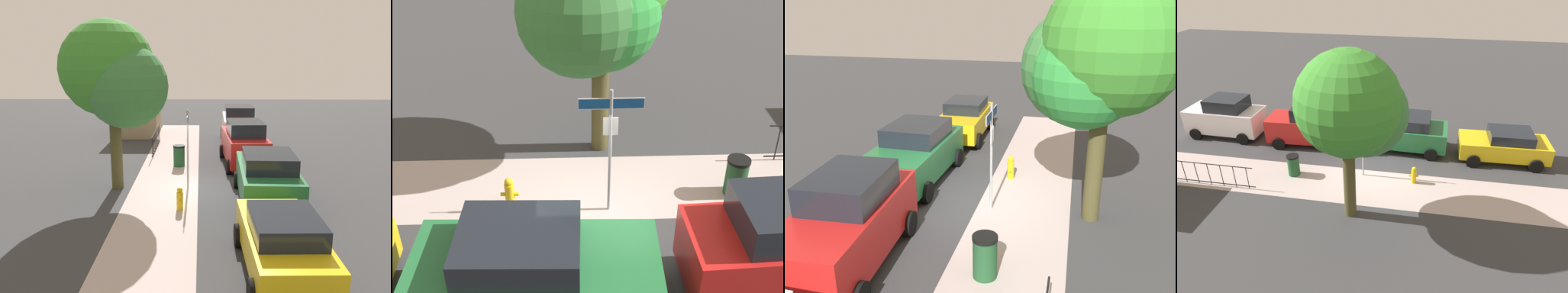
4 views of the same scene
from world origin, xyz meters
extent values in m
plane|color=#38383A|center=(0.00, 0.00, 0.00)|extent=(60.00, 60.00, 0.00)
cube|color=#B5A39F|center=(2.00, 1.30, 0.00)|extent=(24.00, 2.60, 0.00)
cylinder|color=#9EA0A5|center=(0.30, 0.40, 1.53)|extent=(0.07, 0.07, 3.06)
cube|color=#144799|center=(0.30, 0.40, 2.75)|extent=(1.35, 0.02, 0.22)
cube|color=white|center=(0.30, 0.40, 2.75)|extent=(1.38, 0.02, 0.25)
cube|color=silver|center=(0.30, 0.42, 2.20)|extent=(0.32, 0.02, 0.42)
cylinder|color=#484323|center=(0.24, 3.13, 1.59)|extent=(0.45, 0.45, 3.18)
sphere|color=#367839|center=(-0.26, 2.57, 3.98)|extent=(3.03, 3.03, 3.03)
sphere|color=#2C8E39|center=(0.24, 2.71, 3.91)|extent=(2.73, 2.73, 2.73)
sphere|color=#30873A|center=(0.28, 2.75, 4.37)|extent=(2.19, 2.19, 2.19)
sphere|color=#358529|center=(0.14, 3.30, 4.60)|extent=(3.50, 3.50, 3.50)
cube|color=gold|center=(-6.00, -2.03, 0.72)|extent=(4.12, 1.81, 0.80)
cube|color=black|center=(-6.24, -2.03, 1.35)|extent=(1.99, 1.56, 0.47)
cylinder|color=black|center=(-4.63, -1.14, 0.32)|extent=(0.64, 0.23, 0.64)
cylinder|color=black|center=(-4.59, -2.86, 0.32)|extent=(0.64, 0.23, 0.64)
cylinder|color=black|center=(-7.41, -1.20, 0.32)|extent=(0.64, 0.23, 0.64)
cylinder|color=black|center=(-7.37, -2.92, 0.32)|extent=(0.64, 0.23, 0.64)
cube|color=#216835|center=(-1.20, -2.43, 0.81)|extent=(4.41, 2.07, 0.98)
cube|color=black|center=(-1.46, -2.42, 1.57)|extent=(2.14, 1.77, 0.55)
cylinder|color=black|center=(0.31, -1.51, 0.32)|extent=(0.65, 0.24, 0.64)
cylinder|color=black|center=(0.25, -3.44, 0.32)|extent=(0.65, 0.24, 0.64)
cylinder|color=black|center=(-2.65, -1.41, 0.32)|extent=(0.65, 0.24, 0.64)
cylinder|color=black|center=(-2.71, -3.35, 0.32)|extent=(0.65, 0.24, 0.64)
cube|color=red|center=(3.60, -2.11, 0.90)|extent=(4.27, 1.93, 1.17)
cube|color=black|center=(3.35, -2.12, 1.80)|extent=(2.09, 1.62, 0.62)
cylinder|color=black|center=(2.13, -1.31, 0.32)|extent=(0.65, 0.25, 0.64)
cylinder|color=black|center=(2.22, -3.04, 0.32)|extent=(0.65, 0.25, 0.64)
cylinder|color=yellow|center=(-1.99, 0.60, 0.31)|extent=(0.22, 0.22, 0.62)
sphere|color=yellow|center=(-1.99, 0.60, 0.68)|extent=(0.20, 0.20, 0.20)
cylinder|color=yellow|center=(-2.15, 0.60, 0.34)|extent=(0.10, 0.09, 0.09)
cylinder|color=yellow|center=(-1.83, 0.60, 0.34)|extent=(0.10, 0.09, 0.09)
cylinder|color=#1E4C28|center=(3.37, 0.90, 0.45)|extent=(0.52, 0.52, 0.90)
cylinder|color=black|center=(3.37, 0.90, 0.94)|extent=(0.55, 0.55, 0.08)
camera|label=1|loc=(-15.03, -0.09, 5.24)|focal=37.89mm
camera|label=2|loc=(-0.53, -8.94, 7.58)|focal=47.23mm
camera|label=3|loc=(10.87, 2.52, 5.60)|focal=38.90mm
camera|label=4|loc=(-2.44, 13.43, 8.79)|focal=32.26mm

